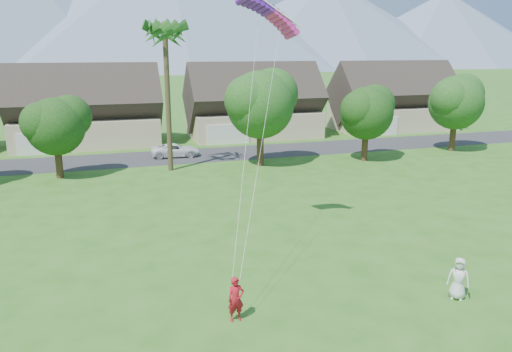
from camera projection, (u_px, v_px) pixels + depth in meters
name	position (u px, v px, depth m)	size (l,w,h in m)	color
ground	(340.00, 347.00, 17.55)	(500.00, 500.00, 0.00)	#2D6019
street	(184.00, 156.00, 49.01)	(90.00, 7.00, 0.01)	#2D2D30
kite_flyer	(236.00, 299.00, 19.08)	(0.65, 0.43, 1.78)	#AD1320
watcher	(458.00, 278.00, 20.76)	(0.89, 0.58, 1.83)	silver
parked_car	(175.00, 150.00, 48.63)	(2.14, 4.64, 1.29)	white
mountain_ridge	(130.00, 12.00, 254.02)	(540.00, 240.00, 70.00)	slate
houses_row	(174.00, 111.00, 56.63)	(72.75, 8.19, 8.86)	beige
tree_row	(180.00, 114.00, 41.85)	(62.27, 6.67, 8.45)	#47301C
fan_palm	(165.00, 29.00, 40.44)	(3.00, 3.00, 13.80)	#4C3D26
parafoil_kite	(270.00, 12.00, 24.74)	(3.41, 1.11, 0.50)	#6417AF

